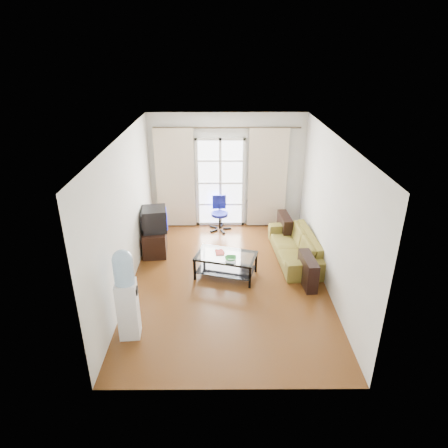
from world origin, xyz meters
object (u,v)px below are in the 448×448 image
(crt_tv, at_px, (154,219))
(sofa, at_px, (295,246))
(coffee_table, at_px, (226,262))
(tv_stand, at_px, (155,242))
(water_cooler, at_px, (126,293))
(task_chair, at_px, (220,220))

(crt_tv, bearing_deg, sofa, -16.06)
(sofa, xyz_separation_m, coffee_table, (-1.43, -0.68, 0.01))
(sofa, relative_size, coffee_table, 1.58)
(tv_stand, bearing_deg, water_cooler, -94.94)
(tv_stand, relative_size, task_chair, 0.88)
(sofa, xyz_separation_m, tv_stand, (-2.92, 0.26, -0.02))
(crt_tv, relative_size, task_chair, 0.74)
(coffee_table, bearing_deg, crt_tv, 146.99)
(coffee_table, height_order, water_cooler, water_cooler)
(crt_tv, distance_m, water_cooler, 2.67)
(tv_stand, height_order, water_cooler, water_cooler)
(crt_tv, height_order, task_chair, crt_tv)
(water_cooler, bearing_deg, tv_stand, 85.21)
(crt_tv, relative_size, water_cooler, 0.41)
(sofa, distance_m, task_chair, 2.11)
(coffee_table, height_order, tv_stand, tv_stand)
(sofa, distance_m, coffee_table, 1.58)
(crt_tv, bearing_deg, task_chair, 29.43)
(coffee_table, bearing_deg, sofa, 25.45)
(sofa, bearing_deg, tv_stand, -99.50)
(coffee_table, xyz_separation_m, task_chair, (-0.13, 2.10, -0.05))
(sofa, height_order, water_cooler, water_cooler)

